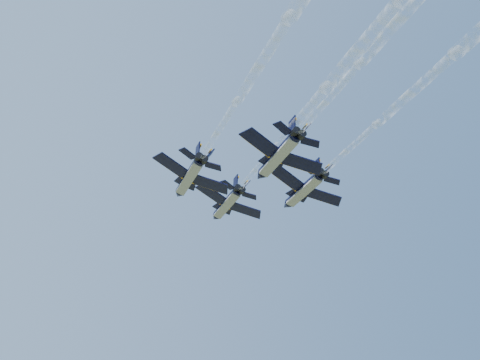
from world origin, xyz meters
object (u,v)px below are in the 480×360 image
jet_right (304,190)px  jet_slot (278,156)px  jet_left (190,177)px  jet_lead (227,204)px

jet_right → jet_slot: bearing=-125.9°
jet_right → jet_left: bearing=-178.1°
jet_lead → jet_slot: 25.31m
jet_lead → jet_left: bearing=-128.6°
jet_left → jet_right: same height
jet_lead → jet_left: (-12.09, -10.15, 0.00)m
jet_lead → jet_slot: size_ratio=1.00×
jet_slot → jet_right: bearing=54.1°
jet_left → jet_slot: size_ratio=1.00×
jet_lead → jet_left: size_ratio=1.00×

